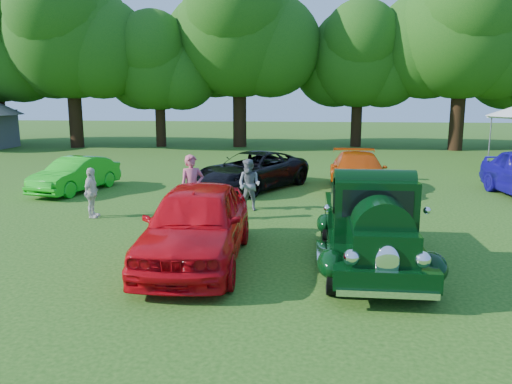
# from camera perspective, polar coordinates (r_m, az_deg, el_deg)

# --- Properties ---
(ground) EXTENTS (120.00, 120.00, 0.00)m
(ground) POSITION_cam_1_polar(r_m,az_deg,el_deg) (11.32, 2.85, -7.31)
(ground) COLOR #1C4710
(ground) RESTS_ON ground
(hero_pickup) EXTENTS (2.28, 4.89, 1.91)m
(hero_pickup) POSITION_cam_1_polar(r_m,az_deg,el_deg) (10.72, 13.01, -4.01)
(hero_pickup) COLOR black
(hero_pickup) RESTS_ON ground
(red_convertible) EXTENTS (2.20, 5.06, 1.70)m
(red_convertible) POSITION_cam_1_polar(r_m,az_deg,el_deg) (10.79, -6.81, -3.59)
(red_convertible) COLOR red
(red_convertible) RESTS_ON ground
(back_car_lime) EXTENTS (2.19, 4.10, 1.28)m
(back_car_lime) POSITION_cam_1_polar(r_m,az_deg,el_deg) (19.86, -19.93, 1.88)
(back_car_lime) COLOR #18B217
(back_car_lime) RESTS_ON ground
(back_car_black) EXTENTS (4.60, 5.63, 1.43)m
(back_car_black) POSITION_cam_1_polar(r_m,az_deg,el_deg) (19.23, -0.40, 2.47)
(back_car_black) COLOR black
(back_car_black) RESTS_ON ground
(back_car_orange) EXTENTS (2.03, 4.94, 1.43)m
(back_car_orange) POSITION_cam_1_polar(r_m,az_deg,el_deg) (19.25, 11.60, 2.26)
(back_car_orange) COLOR #C54306
(back_car_orange) RESTS_ON ground
(spectator_pink) EXTENTS (0.83, 0.72, 1.91)m
(spectator_pink) POSITION_cam_1_polar(r_m,az_deg,el_deg) (14.36, -7.31, 0.46)
(spectator_pink) COLOR #C14F67
(spectator_pink) RESTS_ON ground
(spectator_grey) EXTENTS (0.96, 0.87, 1.61)m
(spectator_grey) POSITION_cam_1_polar(r_m,az_deg,el_deg) (15.59, -0.78, 0.83)
(spectator_grey) COLOR slate
(spectator_grey) RESTS_ON ground
(spectator_white) EXTENTS (0.40, 0.89, 1.49)m
(spectator_white) POSITION_cam_1_polar(r_m,az_deg,el_deg) (15.42, -18.29, -0.09)
(spectator_white) COLOR silver
(spectator_white) RESTS_ON ground
(tree_line) EXTENTS (62.45, 10.32, 12.03)m
(tree_line) POSITION_cam_1_polar(r_m,az_deg,el_deg) (34.59, 3.54, 16.82)
(tree_line) COLOR black
(tree_line) RESTS_ON ground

